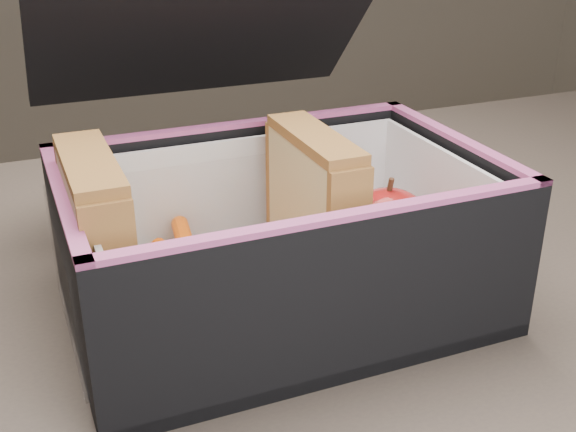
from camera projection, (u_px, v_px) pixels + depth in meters
name	position (u px, v px, depth m)	size (l,w,h in m)	color
kitchen_table	(356.00, 410.00, 0.54)	(1.20, 0.80, 0.75)	brown
lunch_bag	(277.00, 228.00, 0.48)	(0.28, 0.31, 0.23)	black
plastic_tub	(213.00, 256.00, 0.46)	(0.19, 0.13, 0.08)	white
sandwich_left	(99.00, 246.00, 0.43)	(0.03, 0.10, 0.11)	beige
sandwich_right	(314.00, 212.00, 0.48)	(0.03, 0.10, 0.11)	beige
carrot_sticks	(217.00, 285.00, 0.46)	(0.05, 0.15, 0.03)	#E94F0B
paper_napkin	(376.00, 269.00, 0.52)	(0.08, 0.08, 0.01)	white
red_apple	(388.00, 230.00, 0.50)	(0.07, 0.07, 0.07)	maroon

